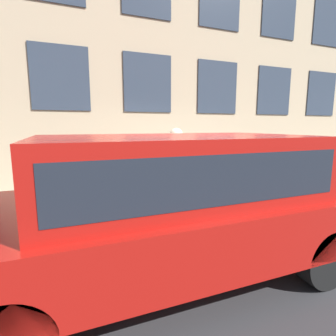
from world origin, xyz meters
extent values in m
plane|color=#2D2D30|center=(0.00, 0.00, 0.00)|extent=(80.00, 80.00, 0.00)
cube|color=#A8A093|center=(1.32, 0.00, 0.08)|extent=(2.64, 60.00, 0.15)
cube|color=#2D3847|center=(2.62, -6.19, 2.87)|extent=(0.03, 1.26, 1.44)
cube|color=#2D3847|center=(2.62, -4.13, 2.87)|extent=(0.03, 1.26, 1.44)
cube|color=#2D3847|center=(2.62, -2.06, 2.87)|extent=(0.03, 1.26, 1.44)
cube|color=#2D3847|center=(2.62, 0.00, 2.87)|extent=(0.03, 1.26, 1.44)
cube|color=#2D3847|center=(2.62, 2.06, 2.87)|extent=(0.03, 1.26, 1.44)
cube|color=#2D3847|center=(2.62, -6.19, 5.14)|extent=(0.03, 1.26, 1.44)
cube|color=#2D3847|center=(2.62, -4.13, 5.14)|extent=(0.03, 1.26, 1.44)
cube|color=#2D3847|center=(2.62, -2.06, 5.14)|extent=(0.03, 1.26, 1.44)
cylinder|color=gold|center=(0.46, 0.49, 0.17)|extent=(0.38, 0.38, 0.04)
cylinder|color=gold|center=(0.46, 0.49, 0.44)|extent=(0.28, 0.28, 0.58)
sphere|color=#A4891E|center=(0.46, 0.49, 0.73)|extent=(0.29, 0.29, 0.29)
cylinder|color=black|center=(0.46, 0.49, 0.82)|extent=(0.10, 0.10, 0.12)
cylinder|color=gold|center=(0.46, 0.30, 0.51)|extent=(0.09, 0.10, 0.09)
cylinder|color=gold|center=(0.46, 0.68, 0.51)|extent=(0.09, 0.10, 0.09)
cylinder|color=#726651|center=(0.60, 0.06, 0.54)|extent=(0.11, 0.11, 0.77)
cylinder|color=#726651|center=(0.76, 0.06, 0.54)|extent=(0.11, 0.11, 0.77)
cube|color=#268C4C|center=(0.68, 0.06, 1.21)|extent=(0.21, 0.14, 0.58)
cylinder|color=#268C4C|center=(0.53, 0.06, 1.22)|extent=(0.09, 0.09, 0.55)
cylinder|color=#268C4C|center=(0.83, 0.06, 1.22)|extent=(0.09, 0.09, 0.55)
sphere|color=beige|center=(0.68, 0.06, 1.62)|extent=(0.26, 0.26, 0.26)
cylinder|color=black|center=(-0.27, 2.54, 0.34)|extent=(0.24, 0.68, 0.68)
cylinder|color=black|center=(-2.09, -0.54, 0.34)|extent=(0.24, 0.68, 0.68)
cylinder|color=black|center=(-0.27, -0.54, 0.34)|extent=(0.24, 0.68, 0.68)
cube|color=#A5140F|center=(-1.18, 1.00, 0.65)|extent=(2.06, 4.96, 0.63)
cube|color=#A5140F|center=(-1.18, 0.87, 1.32)|extent=(1.81, 3.08, 0.72)
cube|color=#1E232D|center=(-1.18, 0.87, 1.32)|extent=(1.82, 2.83, 0.46)
camera|label=1|loc=(-3.99, 2.10, 1.80)|focal=28.00mm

